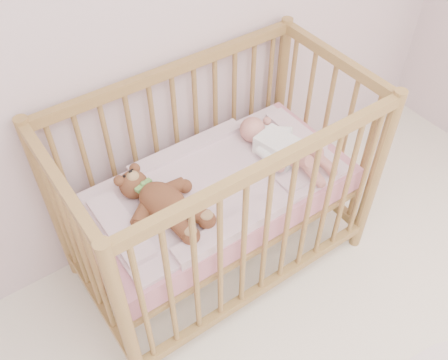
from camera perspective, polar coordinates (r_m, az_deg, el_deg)
crib at (r=2.28m, az=-0.72°, el=-1.34°), size 1.36×0.76×1.00m
mattress at (r=2.29m, az=-0.72°, el=-1.59°), size 1.22×0.62×0.13m
blanket at (r=2.23m, az=-0.74°, el=-0.30°), size 1.10×0.58×0.06m
baby at (r=2.32m, az=6.35°, el=4.11°), size 0.38×0.59×0.13m
teddy_bear at (r=2.06m, az=-7.03°, el=-2.33°), size 0.48×0.58×0.14m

